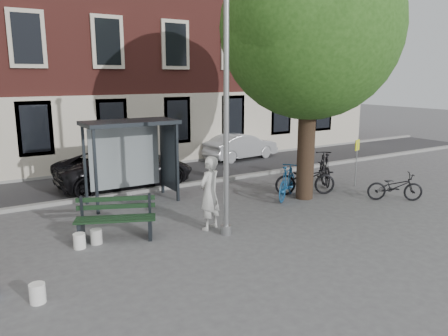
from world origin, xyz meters
name	(u,v)px	position (x,y,z in m)	size (l,w,h in m)	color
ground	(226,234)	(0.00, 0.00, 0.00)	(90.00, 90.00, 0.00)	#4C4C4F
road	(130,180)	(0.00, 7.00, 0.01)	(40.00, 4.00, 0.01)	#28282B
curb_near	(150,190)	(0.00, 5.00, 0.06)	(40.00, 0.25, 0.12)	gray
curb_far	(114,169)	(0.00, 9.00, 0.06)	(40.00, 0.25, 0.12)	gray
building_row	(79,10)	(0.00, 13.00, 7.00)	(30.00, 8.00, 14.00)	brown
lamppost	(226,126)	(0.00, 0.00, 2.78)	(0.28, 0.35, 6.11)	#9EA0A3
tree_right	(314,20)	(4.01, 1.38, 5.62)	(5.76, 5.60, 8.20)	black
bus_shelter	(141,142)	(-0.61, 4.11, 1.92)	(2.85, 1.45, 2.62)	#1E2328
painter	(209,193)	(-0.15, 0.57, 0.98)	(0.71, 0.47, 1.95)	silver
bench	(116,220)	(-2.46, 1.22, 0.46)	(2.03, 1.32, 1.00)	#1E2328
bike_a	(305,179)	(4.32, 1.83, 0.54)	(0.72, 2.06, 1.08)	black
bike_b	(287,182)	(3.48, 1.77, 0.57)	(0.53, 1.89, 1.14)	#184E84
bike_c	(395,187)	(6.30, -0.25, 0.46)	(0.61, 1.75, 0.92)	black
bike_d	(325,168)	(5.94, 2.54, 0.61)	(0.57, 2.03, 1.22)	black
car_dark	(125,168)	(-0.47, 6.14, 0.69)	(2.29, 4.96, 1.38)	black
car_silver	(241,146)	(6.14, 8.40, 0.63)	(1.33, 3.80, 1.25)	#A8AAB0
bucket_a	(37,293)	(-4.68, -1.14, 0.18)	(0.28, 0.28, 0.36)	white
bucket_b	(96,237)	(-3.00, 1.11, 0.18)	(0.28, 0.28, 0.36)	silver
bucket_c	(79,241)	(-3.42, 1.03, 0.18)	(0.28, 0.28, 0.36)	white
notice_sign	(357,154)	(6.65, 1.70, 1.21)	(0.29, 0.11, 1.72)	#9EA0A3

